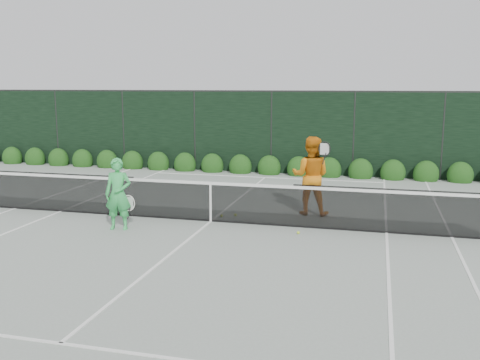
# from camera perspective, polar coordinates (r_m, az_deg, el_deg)

# --- Properties ---
(ground) EXTENTS (80.00, 80.00, 0.00)m
(ground) POSITION_cam_1_polar(r_m,az_deg,el_deg) (13.00, -3.13, -4.44)
(ground) COLOR gray
(ground) RESTS_ON ground
(tennis_net) EXTENTS (12.90, 0.10, 1.07)m
(tennis_net) POSITION_cam_1_polar(r_m,az_deg,el_deg) (12.88, -3.25, -2.15)
(tennis_net) COLOR #11341B
(tennis_net) RESTS_ON ground
(player_woman) EXTENTS (0.69, 0.51, 1.64)m
(player_woman) POSITION_cam_1_polar(r_m,az_deg,el_deg) (12.45, -12.86, -1.47)
(player_woman) COLOR green
(player_woman) RESTS_ON ground
(player_man) EXTENTS (1.00, 0.78, 2.00)m
(player_man) POSITION_cam_1_polar(r_m,az_deg,el_deg) (13.62, 7.54, 0.46)
(player_man) COLOR orange
(player_man) RESTS_ON ground
(court_lines) EXTENTS (11.03, 23.83, 0.01)m
(court_lines) POSITION_cam_1_polar(r_m,az_deg,el_deg) (13.00, -3.13, -4.42)
(court_lines) COLOR white
(court_lines) RESTS_ON ground
(windscreen_fence) EXTENTS (32.00, 21.07, 3.06)m
(windscreen_fence) POSITION_cam_1_polar(r_m,az_deg,el_deg) (10.19, -7.81, 0.12)
(windscreen_fence) COLOR black
(windscreen_fence) RESTS_ON ground
(hedge_row) EXTENTS (31.66, 0.65, 0.94)m
(hedge_row) POSITION_cam_1_polar(r_m,az_deg,el_deg) (19.75, 3.13, 1.30)
(hedge_row) COLOR #10330E
(hedge_row) RESTS_ON ground
(tennis_balls) EXTENTS (2.15, 1.31, 0.07)m
(tennis_balls) POSITION_cam_1_polar(r_m,az_deg,el_deg) (12.94, 1.07, -4.34)
(tennis_balls) COLOR #CCE933
(tennis_balls) RESTS_ON ground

